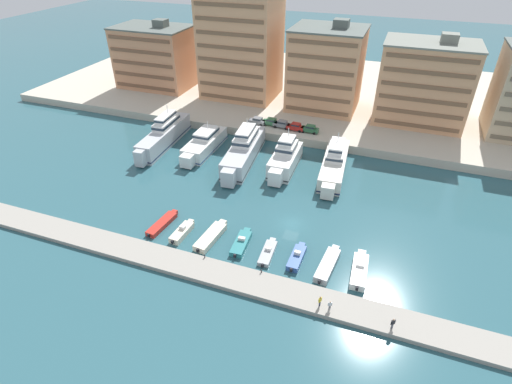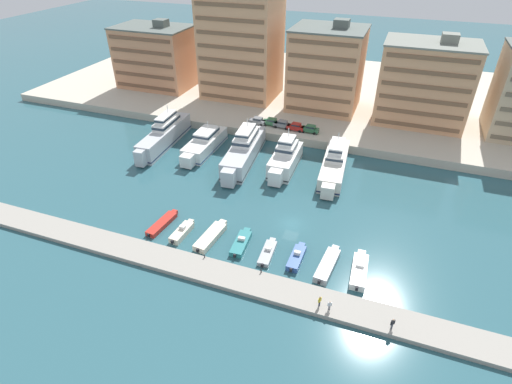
{
  "view_description": "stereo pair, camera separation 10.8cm",
  "coord_description": "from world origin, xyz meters",
  "px_view_note": "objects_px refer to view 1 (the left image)",
  "views": [
    {
      "loc": [
        12.77,
        -52.51,
        42.44
      ],
      "look_at": [
        -7.81,
        3.75,
        2.5
      ],
      "focal_mm": 28.0,
      "sensor_mm": 36.0,
      "label": 1
    },
    {
      "loc": [
        12.87,
        -52.47,
        42.44
      ],
      "look_at": [
        -7.81,
        3.75,
        2.5
      ],
      "focal_mm": 28.0,
      "sensor_mm": 36.0,
      "label": 2
    }
  ],
  "objects_px": {
    "car_grey_mid_left": "(282,124)",
    "pedestrian_near_edge": "(320,300)",
    "motorboat_grey_center": "(268,252)",
    "car_green_left": "(271,122)",
    "yacht_silver_far_left": "(164,135)",
    "motorboat_red_far_left": "(162,224)",
    "yacht_white_left": "(204,143)",
    "car_green_center": "(310,129)",
    "yacht_silver_mid_left": "(244,150)",
    "yacht_white_center_left": "(285,158)",
    "motorboat_cream_mid_left": "(211,236)",
    "pedestrian_far_side": "(330,305)",
    "motorboat_cream_left": "(182,232)",
    "car_red_center_left": "(296,126)",
    "motorboat_grey_mid_right": "(328,265)",
    "motorboat_blue_center_right": "(297,257)",
    "pedestrian_mid_deck": "(393,323)",
    "car_grey_far_left": "(257,121)",
    "yacht_ivory_center": "(334,162)",
    "motorboat_teal_center_left": "(241,243)",
    "motorboat_white_right": "(359,270)"
  },
  "relations": [
    {
      "from": "car_grey_mid_left",
      "to": "car_green_left",
      "type": "bearing_deg",
      "value": 173.15
    },
    {
      "from": "yacht_silver_mid_left",
      "to": "pedestrian_far_side",
      "type": "relative_size",
      "value": 14.93
    },
    {
      "from": "motorboat_teal_center_left",
      "to": "pedestrian_near_edge",
      "type": "relative_size",
      "value": 4.1
    },
    {
      "from": "yacht_silver_far_left",
      "to": "yacht_ivory_center",
      "type": "xyz_separation_m",
      "value": [
        39.11,
        1.39,
        -0.5
      ]
    },
    {
      "from": "car_grey_mid_left",
      "to": "motorboat_red_far_left",
      "type": "bearing_deg",
      "value": -101.96
    },
    {
      "from": "yacht_white_left",
      "to": "motorboat_cream_left",
      "type": "relative_size",
      "value": 2.83
    },
    {
      "from": "motorboat_cream_mid_left",
      "to": "motorboat_grey_center",
      "type": "xyz_separation_m",
      "value": [
        9.84,
        -0.3,
        -0.15
      ]
    },
    {
      "from": "motorboat_blue_center_right",
      "to": "pedestrian_mid_deck",
      "type": "xyz_separation_m",
      "value": [
        14.52,
        -8.56,
        1.22
      ]
    },
    {
      "from": "motorboat_teal_center_left",
      "to": "pedestrian_near_edge",
      "type": "height_order",
      "value": "pedestrian_near_edge"
    },
    {
      "from": "motorboat_cream_left",
      "to": "pedestrian_far_side",
      "type": "distance_m",
      "value": 27.07
    },
    {
      "from": "motorboat_white_right",
      "to": "yacht_silver_mid_left",
      "type": "bearing_deg",
      "value": 137.7
    },
    {
      "from": "motorboat_cream_mid_left",
      "to": "motorboat_blue_center_right",
      "type": "xyz_separation_m",
      "value": [
        14.39,
        0.04,
        -0.02
      ]
    },
    {
      "from": "yacht_silver_far_left",
      "to": "motorboat_red_far_left",
      "type": "height_order",
      "value": "yacht_silver_far_left"
    },
    {
      "from": "motorboat_cream_left",
      "to": "car_red_center_left",
      "type": "distance_m",
      "value": 42.3
    },
    {
      "from": "pedestrian_mid_deck",
      "to": "motorboat_cream_mid_left",
      "type": "bearing_deg",
      "value": 163.58
    },
    {
      "from": "yacht_white_left",
      "to": "yacht_white_center_left",
      "type": "height_order",
      "value": "yacht_white_center_left"
    },
    {
      "from": "car_grey_mid_left",
      "to": "pedestrian_near_edge",
      "type": "bearing_deg",
      "value": -67.62
    },
    {
      "from": "motorboat_grey_center",
      "to": "car_green_left",
      "type": "xyz_separation_m",
      "value": [
        -13.39,
        41.85,
        2.56
      ]
    },
    {
      "from": "car_grey_far_left",
      "to": "car_green_left",
      "type": "relative_size",
      "value": 1.0
    },
    {
      "from": "motorboat_red_far_left",
      "to": "yacht_white_left",
      "type": "bearing_deg",
      "value": 101.22
    },
    {
      "from": "yacht_white_center_left",
      "to": "motorboat_teal_center_left",
      "type": "xyz_separation_m",
      "value": [
        0.47,
        -25.57,
        -1.97
      ]
    },
    {
      "from": "yacht_silver_far_left",
      "to": "car_green_left",
      "type": "height_order",
      "value": "yacht_silver_far_left"
    },
    {
      "from": "yacht_silver_mid_left",
      "to": "yacht_white_center_left",
      "type": "xyz_separation_m",
      "value": [
        9.31,
        -0.37,
        -0.12
      ]
    },
    {
      "from": "pedestrian_mid_deck",
      "to": "motorboat_blue_center_right",
      "type": "bearing_deg",
      "value": 149.47
    },
    {
      "from": "yacht_white_left",
      "to": "car_green_center",
      "type": "xyz_separation_m",
      "value": [
        21.01,
        13.44,
        1.13
      ]
    },
    {
      "from": "motorboat_cream_left",
      "to": "car_red_center_left",
      "type": "xyz_separation_m",
      "value": [
        7.76,
        41.51,
        2.38
      ]
    },
    {
      "from": "yacht_silver_far_left",
      "to": "motorboat_cream_mid_left",
      "type": "relative_size",
      "value": 2.69
    },
    {
      "from": "motorboat_red_far_left",
      "to": "car_red_center_left",
      "type": "xyz_separation_m",
      "value": [
        12.12,
        40.56,
        2.52
      ]
    },
    {
      "from": "motorboat_grey_mid_right",
      "to": "car_red_center_left",
      "type": "xyz_separation_m",
      "value": [
        -16.31,
        40.83,
        2.39
      ]
    },
    {
      "from": "motorboat_cream_left",
      "to": "motorboat_teal_center_left",
      "type": "height_order",
      "value": "motorboat_cream_left"
    },
    {
      "from": "motorboat_white_right",
      "to": "car_grey_mid_left",
      "type": "distance_m",
      "value": 47.51
    },
    {
      "from": "car_green_left",
      "to": "pedestrian_mid_deck",
      "type": "bearing_deg",
      "value": -57.05
    },
    {
      "from": "yacht_silver_far_left",
      "to": "yacht_silver_mid_left",
      "type": "distance_m",
      "value": 19.95
    },
    {
      "from": "yacht_silver_far_left",
      "to": "motorboat_grey_center",
      "type": "height_order",
      "value": "yacht_silver_far_left"
    },
    {
      "from": "yacht_ivory_center",
      "to": "yacht_silver_mid_left",
      "type": "bearing_deg",
      "value": -173.84
    },
    {
      "from": "yacht_white_center_left",
      "to": "car_green_center",
      "type": "relative_size",
      "value": 3.67
    },
    {
      "from": "yacht_white_center_left",
      "to": "car_green_left",
      "type": "distance_m",
      "value": 17.74
    },
    {
      "from": "yacht_silver_far_left",
      "to": "motorboat_blue_center_right",
      "type": "relative_size",
      "value": 3.52
    },
    {
      "from": "yacht_silver_mid_left",
      "to": "car_grey_mid_left",
      "type": "height_order",
      "value": "yacht_silver_mid_left"
    },
    {
      "from": "car_grey_far_left",
      "to": "car_grey_mid_left",
      "type": "bearing_deg",
      "value": 2.22
    },
    {
      "from": "motorboat_red_far_left",
      "to": "car_green_center",
      "type": "bearing_deg",
      "value": 68.94
    },
    {
      "from": "motorboat_grey_mid_right",
      "to": "car_grey_far_left",
      "type": "xyz_separation_m",
      "value": [
        -26.02,
        40.91,
        2.39
      ]
    },
    {
      "from": "pedestrian_far_side",
      "to": "motorboat_red_far_left",
      "type": "bearing_deg",
      "value": 164.19
    },
    {
      "from": "yacht_white_left",
      "to": "pedestrian_far_side",
      "type": "height_order",
      "value": "yacht_white_left"
    },
    {
      "from": "motorboat_grey_center",
      "to": "car_green_left",
      "type": "relative_size",
      "value": 1.58
    },
    {
      "from": "yacht_white_left",
      "to": "yacht_silver_mid_left",
      "type": "xyz_separation_m",
      "value": [
        10.09,
        -1.23,
        0.75
      ]
    },
    {
      "from": "motorboat_red_far_left",
      "to": "car_grey_mid_left",
      "type": "relative_size",
      "value": 1.83
    },
    {
      "from": "yacht_ivory_center",
      "to": "car_green_left",
      "type": "xyz_separation_m",
      "value": [
        -18.14,
        13.25,
        0.84
      ]
    },
    {
      "from": "motorboat_cream_mid_left",
      "to": "pedestrian_far_side",
      "type": "height_order",
      "value": "pedestrian_far_side"
    },
    {
      "from": "yacht_white_center_left",
      "to": "yacht_silver_far_left",
      "type": "bearing_deg",
      "value": 177.96
    }
  ]
}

